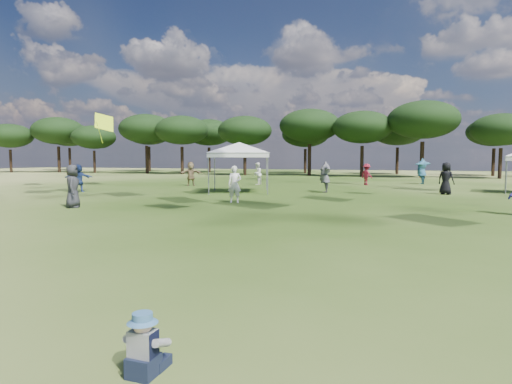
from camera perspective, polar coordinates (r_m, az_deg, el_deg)
tree_line at (r=48.82m, az=20.19°, el=8.36°), size 108.78×17.63×7.77m
tent_left at (r=24.27m, az=-2.24°, el=6.34°), size 6.37×6.37×3.12m
toddler at (r=4.16m, az=-14.63°, el=-19.36°), size 0.37×0.42×0.57m
festival_crowd at (r=25.61m, az=12.55°, el=2.04°), size 29.41×22.53×1.93m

